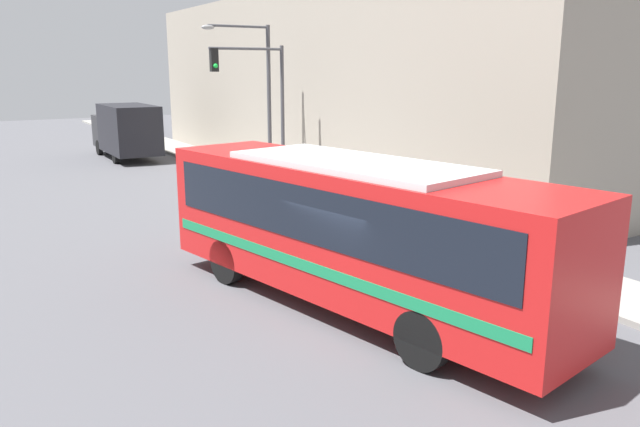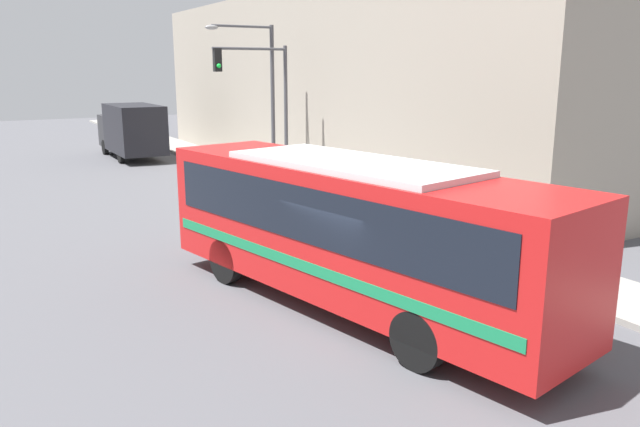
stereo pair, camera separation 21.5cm
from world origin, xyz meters
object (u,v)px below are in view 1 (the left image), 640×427
(fire_hydrant, at_px, (395,217))
(traffic_light_pole, at_px, (260,93))
(city_bus, at_px, (352,224))
(delivery_truck, at_px, (126,129))
(parking_meter, at_px, (328,181))
(street_lamp, at_px, (260,89))

(fire_hydrant, distance_m, traffic_light_pole, 8.94)
(city_bus, height_order, traffic_light_pole, traffic_light_pole)
(delivery_truck, relative_size, parking_meter, 5.53)
(delivery_truck, bearing_deg, fire_hydrant, -81.43)
(street_lamp, bearing_deg, delivery_truck, 104.32)
(city_bus, bearing_deg, street_lamp, 60.56)
(delivery_truck, height_order, parking_meter, delivery_truck)
(parking_meter, relative_size, street_lamp, 0.19)
(city_bus, xyz_separation_m, parking_meter, (4.95, 9.00, -0.91))
(city_bus, relative_size, street_lamp, 1.56)
(city_bus, xyz_separation_m, delivery_truck, (1.72, 26.26, -0.22))
(traffic_light_pole, xyz_separation_m, street_lamp, (0.70, 1.47, 0.12))
(delivery_truck, distance_m, traffic_light_pole, 13.74)
(traffic_light_pole, bearing_deg, fire_hydrant, -83.66)
(delivery_truck, relative_size, traffic_light_pole, 1.20)
(city_bus, distance_m, fire_hydrant, 7.09)
(city_bus, distance_m, street_lamp, 15.37)
(city_bus, distance_m, parking_meter, 10.31)
(street_lamp, bearing_deg, traffic_light_pole, -115.32)
(delivery_truck, xyz_separation_m, street_lamp, (3.02, -11.84, 2.60))
(delivery_truck, height_order, traffic_light_pole, traffic_light_pole)
(city_bus, relative_size, fire_hydrant, 16.08)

